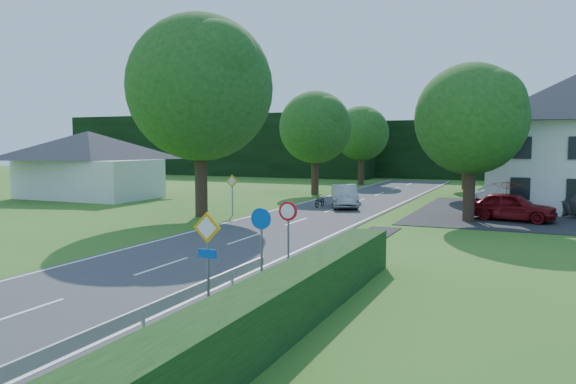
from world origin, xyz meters
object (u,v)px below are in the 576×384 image
at_px(streetlight, 466,140).
at_px(parasol, 506,199).
at_px(moving_car, 344,196).
at_px(parked_car_red, 512,206).
at_px(motorcycle, 320,200).
at_px(parked_car_silver_a, 508,198).

relative_size(streetlight, parasol, 3.33).
height_order(moving_car, parked_car_red, parked_car_red).
bearing_deg(parasol, motorcycle, 174.65).
relative_size(motorcycle, parasol, 0.72).
bearing_deg(motorcycle, parked_car_silver_a, 15.99).
relative_size(moving_car, parked_car_silver_a, 0.99).
distance_m(motorcycle, parasol, 11.59).
height_order(streetlight, parked_car_red, streetlight).
xyz_separation_m(parked_car_silver_a, parasol, (0.06, -4.67, 0.32)).
bearing_deg(parked_car_red, moving_car, 87.55).
height_order(moving_car, parasol, parasol).
bearing_deg(parked_car_silver_a, motorcycle, 91.79).
xyz_separation_m(moving_car, parasol, (10.02, -1.67, 0.33)).
bearing_deg(motorcycle, moving_car, 19.98).
xyz_separation_m(streetlight, parked_car_silver_a, (2.19, 4.51, -3.66)).
relative_size(streetlight, parked_car_red, 1.74).
relative_size(motorcycle, parked_car_silver_a, 0.37).
relative_size(parked_car_red, parked_car_silver_a, 0.99).
relative_size(moving_car, parasol, 1.90).
height_order(moving_car, parked_car_silver_a, parked_car_silver_a).
xyz_separation_m(streetlight, motorcycle, (-9.26, 0.92, -3.97)).
bearing_deg(moving_car, parked_car_silver_a, -4.69).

